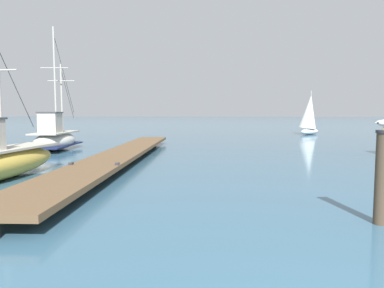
{
  "coord_description": "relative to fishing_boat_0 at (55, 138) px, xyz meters",
  "views": [
    {
      "loc": [
        -1.47,
        -1.76,
        2.23
      ],
      "look_at": [
        -2.67,
        7.54,
        1.4
      ],
      "focal_mm": 33.36,
      "sensor_mm": 36.0,
      "label": 1
    }
  ],
  "objects": [
    {
      "name": "fishing_boat_0",
      "position": [
        0.0,
        0.0,
        0.0
      ],
      "size": [
        2.4,
        5.8,
        7.24
      ],
      "color": "silver",
      "rests_on": "ground"
    },
    {
      "name": "distant_sailboat",
      "position": [
        17.92,
        17.6,
        1.22
      ],
      "size": [
        2.86,
        3.43,
        4.45
      ],
      "color": "silver",
      "rests_on": "ground"
    },
    {
      "name": "perched_seagull",
      "position": [
        13.59,
        -12.44,
        1.31
      ],
      "size": [
        0.38,
        0.15,
        0.26
      ],
      "color": "gold",
      "rests_on": "mooring_piling"
    },
    {
      "name": "floating_dock",
      "position": [
        5.55,
        -4.36,
        -0.36
      ],
      "size": [
        3.56,
        20.13,
        0.53
      ],
      "color": "brown",
      "rests_on": "ground"
    },
    {
      "name": "mooring_piling",
      "position": [
        13.6,
        -12.44,
        0.26
      ],
      "size": [
        0.3,
        0.3,
        1.89
      ],
      "color": "#4C3D2D",
      "rests_on": "ground"
    }
  ]
}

